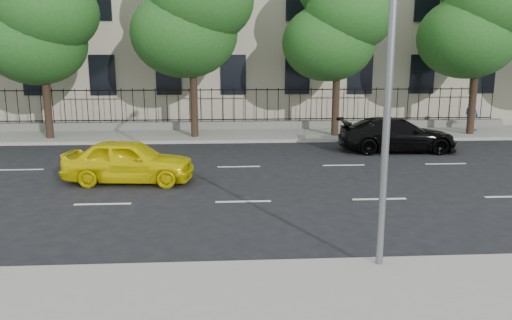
{
  "coord_description": "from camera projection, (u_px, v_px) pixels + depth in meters",
  "views": [
    {
      "loc": [
        -0.49,
        -11.31,
        4.22
      ],
      "look_at": [
        0.4,
        3.0,
        1.12
      ],
      "focal_mm": 35.0,
      "sensor_mm": 36.0,
      "label": 1
    }
  ],
  "objects": [
    {
      "name": "tree_b",
      "position": [
        42.0,
        17.0,
        23.21
      ],
      "size": [
        5.53,
        5.12,
        8.97
      ],
      "color": "#382619",
      "rests_on": "far_sidewalk"
    },
    {
      "name": "tree_c",
      "position": [
        193.0,
        5.0,
        23.51
      ],
      "size": [
        5.89,
        5.5,
        9.8
      ],
      "color": "#382619",
      "rests_on": "far_sidewalk"
    },
    {
      "name": "black_sedan",
      "position": [
        397.0,
        135.0,
        21.59
      ],
      "size": [
        5.12,
        2.25,
        1.46
      ],
      "primitive_type": "imported",
      "rotation": [
        0.0,
        0.0,
        1.53
      ],
      "color": "black",
      "rests_on": "ground"
    },
    {
      "name": "tree_e",
      "position": [
        480.0,
        11.0,
        24.41
      ],
      "size": [
        5.71,
        5.31,
        9.46
      ],
      "color": "#382619",
      "rests_on": "far_sidewalk"
    },
    {
      "name": "street_light",
      "position": [
        384.0,
        1.0,
        9.29
      ],
      "size": [
        0.25,
        3.32,
        8.05
      ],
      "color": "slate",
      "rests_on": "near_sidewalk"
    },
    {
      "name": "tree_d",
      "position": [
        339.0,
        18.0,
        24.06
      ],
      "size": [
        5.34,
        4.94,
        8.84
      ],
      "color": "#382619",
      "rests_on": "far_sidewalk"
    },
    {
      "name": "iron_fence",
      "position": [
        234.0,
        119.0,
        27.13
      ],
      "size": [
        30.0,
        0.5,
        2.2
      ],
      "color": "slate",
      "rests_on": "far_sidewalk"
    },
    {
      "name": "lane_markings",
      "position": [
        241.0,
        182.0,
        16.58
      ],
      "size": [
        49.6,
        4.62,
        0.01
      ],
      "primitive_type": null,
      "color": "silver",
      "rests_on": "ground"
    },
    {
      "name": "far_sidewalk",
      "position": [
        235.0,
        135.0,
        25.59
      ],
      "size": [
        60.0,
        4.0,
        0.15
      ],
      "primitive_type": "cube",
      "color": "gray",
      "rests_on": "ground"
    },
    {
      "name": "yellow_taxi",
      "position": [
        129.0,
        161.0,
        16.41
      ],
      "size": [
        4.36,
        2.07,
        1.44
      ],
      "primitive_type": "imported",
      "rotation": [
        0.0,
        0.0,
        1.48
      ],
      "color": "yellow",
      "rests_on": "ground"
    },
    {
      "name": "pedestrian_far",
      "position": [
        471.0,
        115.0,
        26.55
      ],
      "size": [
        0.82,
        0.93,
        1.6
      ],
      "primitive_type": "imported",
      "rotation": [
        0.0,
        0.0,
        1.89
      ],
      "color": "navy",
      "rests_on": "far_sidewalk"
    },
    {
      "name": "ground",
      "position": [
        247.0,
        232.0,
        11.95
      ],
      "size": [
        120.0,
        120.0,
        0.0
      ],
      "primitive_type": "plane",
      "color": "black",
      "rests_on": "ground"
    },
    {
      "name": "near_sidewalk",
      "position": [
        258.0,
        315.0,
        8.03
      ],
      "size": [
        60.0,
        4.0,
        0.15
      ],
      "primitive_type": "cube",
      "color": "gray",
      "rests_on": "ground"
    }
  ]
}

